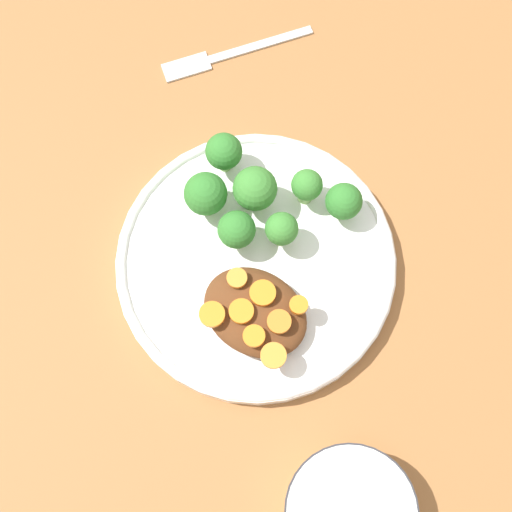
# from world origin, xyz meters

# --- Properties ---
(ground_plane) EXTENTS (4.00, 4.00, 0.00)m
(ground_plane) POSITION_xyz_m (0.00, 0.00, 0.00)
(ground_plane) COLOR #9E6638
(plate) EXTENTS (0.29, 0.29, 0.03)m
(plate) POSITION_xyz_m (0.00, 0.00, 0.01)
(plate) COLOR white
(plate) RESTS_ON ground_plane
(dip_bowl) EXTENTS (0.12, 0.12, 0.05)m
(dip_bowl) POSITION_xyz_m (0.20, -0.15, 0.03)
(dip_bowl) COLOR white
(dip_bowl) RESTS_ON ground_plane
(stew_mound) EXTENTS (0.11, 0.08, 0.03)m
(stew_mound) POSITION_xyz_m (0.03, -0.05, 0.04)
(stew_mound) COLOR #5B3319
(stew_mound) RESTS_ON plate
(broccoli_floret_0) EXTENTS (0.04, 0.04, 0.06)m
(broccoli_floret_0) POSITION_xyz_m (-0.04, 0.05, 0.06)
(broccoli_floret_0) COLOR #759E51
(broccoli_floret_0) RESTS_ON plate
(broccoli_floret_1) EXTENTS (0.03, 0.03, 0.05)m
(broccoli_floret_1) POSITION_xyz_m (0.01, 0.03, 0.05)
(broccoli_floret_1) COLOR #759E51
(broccoli_floret_1) RESTS_ON plate
(broccoli_floret_2) EXTENTS (0.04, 0.04, 0.06)m
(broccoli_floret_2) POSITION_xyz_m (-0.07, 0.02, 0.05)
(broccoli_floret_2) COLOR #7FA85B
(broccoli_floret_2) RESTS_ON plate
(broccoli_floret_3) EXTENTS (0.03, 0.03, 0.05)m
(broccoli_floret_3) POSITION_xyz_m (0.01, 0.09, 0.05)
(broccoli_floret_3) COLOR #7FA85B
(broccoli_floret_3) RESTS_ON plate
(broccoli_floret_4) EXTENTS (0.04, 0.04, 0.05)m
(broccoli_floret_4) POSITION_xyz_m (0.04, 0.09, 0.05)
(broccoli_floret_4) COLOR #7FA85B
(broccoli_floret_4) RESTS_ON plate
(broccoli_floret_5) EXTENTS (0.04, 0.04, 0.05)m
(broccoli_floret_5) POSITION_xyz_m (-0.03, 0.01, 0.05)
(broccoli_floret_5) COLOR #7FA85B
(broccoli_floret_5) RESTS_ON plate
(broccoli_floret_6) EXTENTS (0.04, 0.04, 0.06)m
(broccoli_floret_6) POSITION_xyz_m (-0.08, 0.07, 0.06)
(broccoli_floret_6) COLOR #759E51
(broccoli_floret_6) RESTS_ON plate
(carrot_slice_0) EXTENTS (0.02, 0.02, 0.01)m
(carrot_slice_0) POSITION_xyz_m (0.06, -0.05, 0.05)
(carrot_slice_0) COLOR orange
(carrot_slice_0) RESTS_ON stew_mound
(carrot_slice_1) EXTENTS (0.02, 0.02, 0.01)m
(carrot_slice_1) POSITION_xyz_m (0.02, -0.06, 0.05)
(carrot_slice_1) COLOR orange
(carrot_slice_1) RESTS_ON stew_mound
(carrot_slice_2) EXTENTS (0.03, 0.03, 0.01)m
(carrot_slice_2) POSITION_xyz_m (0.03, -0.03, 0.05)
(carrot_slice_2) COLOR orange
(carrot_slice_2) RESTS_ON stew_mound
(carrot_slice_3) EXTENTS (0.02, 0.02, 0.01)m
(carrot_slice_3) POSITION_xyz_m (-0.00, -0.08, 0.05)
(carrot_slice_3) COLOR orange
(carrot_slice_3) RESTS_ON stew_mound
(carrot_slice_4) EXTENTS (0.02, 0.02, 0.01)m
(carrot_slice_4) POSITION_xyz_m (-0.00, -0.03, 0.05)
(carrot_slice_4) COLOR orange
(carrot_slice_4) RESTS_ON stew_mound
(carrot_slice_5) EXTENTS (0.02, 0.02, 0.00)m
(carrot_slice_5) POSITION_xyz_m (0.07, -0.08, 0.05)
(carrot_slice_5) COLOR orange
(carrot_slice_5) RESTS_ON stew_mound
(carrot_slice_6) EXTENTS (0.02, 0.02, 0.01)m
(carrot_slice_6) POSITION_xyz_m (0.06, -0.02, 0.05)
(carrot_slice_6) COLOR orange
(carrot_slice_6) RESTS_ON stew_mound
(carrot_slice_7) EXTENTS (0.02, 0.02, 0.01)m
(carrot_slice_7) POSITION_xyz_m (0.04, -0.07, 0.05)
(carrot_slice_7) COLOR orange
(carrot_slice_7) RESTS_ON stew_mound
(fork) EXTENTS (0.12, 0.15, 0.01)m
(fork) POSITION_xyz_m (-0.17, 0.19, 0.00)
(fork) COLOR silver
(fork) RESTS_ON ground_plane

